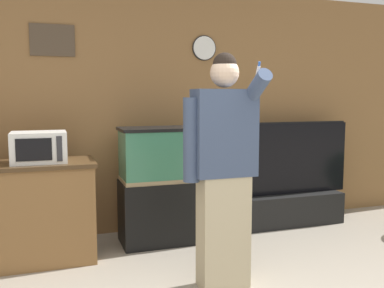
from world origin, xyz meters
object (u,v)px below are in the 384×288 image
object	(u,v)px
microwave	(39,147)
person_standing	(223,168)
tv_on_stand	(289,194)
aquarium_on_stand	(166,185)

from	to	relation	value
microwave	person_standing	xyz separation A→B (m)	(1.31, -0.96, -0.10)
person_standing	microwave	bearing A→B (deg)	143.64
tv_on_stand	microwave	bearing A→B (deg)	-173.56
aquarium_on_stand	tv_on_stand	bearing A→B (deg)	5.09
microwave	aquarium_on_stand	xyz separation A→B (m)	(1.17, 0.17, -0.44)
aquarium_on_stand	person_standing	distance (m)	1.19
microwave	person_standing	bearing A→B (deg)	-36.36
aquarium_on_stand	person_standing	xyz separation A→B (m)	(0.14, -1.13, 0.35)
person_standing	tv_on_stand	bearing A→B (deg)	43.06
microwave	aquarium_on_stand	distance (m)	1.26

